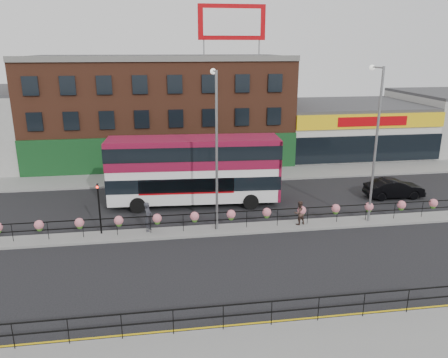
{
  "coord_description": "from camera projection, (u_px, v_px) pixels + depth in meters",
  "views": [
    {
      "loc": [
        -4.22,
        -25.09,
        11.12
      ],
      "look_at": [
        0.0,
        3.0,
        2.5
      ],
      "focal_mm": 35.0,
      "sensor_mm": 36.0,
      "label": 1
    }
  ],
  "objects": [
    {
      "name": "pedestrian_b",
      "position": [
        299.0,
        213.0,
        27.93
      ],
      "size": [
        1.1,
        1.03,
        1.57
      ],
      "primitive_type": "imported",
      "rotation": [
        0.0,
        0.0,
        3.44
      ],
      "color": "#432F27",
      "rests_on": "median"
    },
    {
      "name": "lamp_column_west",
      "position": [
        216.0,
        138.0,
        26.0
      ],
      "size": [
        0.35,
        1.71,
        9.74
      ],
      "color": "gray",
      "rests_on": "median"
    },
    {
      "name": "north_pavement",
      "position": [
        209.0,
        176.0,
        38.91
      ],
      "size": [
        60.0,
        4.0,
        0.15
      ],
      "primitive_type": "cube",
      "color": "gray",
      "rests_on": "ground"
    },
    {
      "name": "supermarket",
      "position": [
        345.0,
        127.0,
        47.91
      ],
      "size": [
        15.0,
        12.25,
        5.3
      ],
      "color": "silver",
      "rests_on": "ground"
    },
    {
      "name": "south_railing",
      "position": [
        223.0,
        312.0,
        17.45
      ],
      "size": [
        20.04,
        0.05,
        1.12
      ],
      "color": "black",
      "rests_on": "south_pavement"
    },
    {
      "name": "billboard",
      "position": [
        232.0,
        22.0,
        38.29
      ],
      "size": [
        6.0,
        0.29,
        4.4
      ],
      "color": "#AD0309",
      "rests_on": "brick_building"
    },
    {
      "name": "brick_building",
      "position": [
        160.0,
        108.0,
        44.4
      ],
      "size": [
        25.0,
        12.21,
        10.3
      ],
      "color": "brown",
      "rests_on": "ground"
    },
    {
      "name": "ground",
      "position": [
        231.0,
        230.0,
        27.58
      ],
      "size": [
        120.0,
        120.0,
        0.0
      ],
      "primitive_type": "plane",
      "color": "black",
      "rests_on": "ground"
    },
    {
      "name": "traffic_light_median",
      "position": [
        98.0,
        198.0,
        26.09
      ],
      "size": [
        0.15,
        0.28,
        3.65
      ],
      "color": "black",
      "rests_on": "median"
    },
    {
      "name": "lamp_column_east",
      "position": [
        375.0,
        132.0,
        27.25
      ],
      "size": [
        0.36,
        1.74,
        9.9
      ],
      "color": "gray",
      "rests_on": "median"
    },
    {
      "name": "yellow_line_outer",
      "position": [
        270.0,
        324.0,
        18.22
      ],
      "size": [
        60.0,
        0.1,
        0.01
      ],
      "primitive_type": "cube",
      "color": "gold",
      "rests_on": "ground"
    },
    {
      "name": "south_pavement",
      "position": [
        284.0,
        357.0,
        16.2
      ],
      "size": [
        60.0,
        4.0,
        0.15
      ],
      "primitive_type": "cube",
      "color": "gray",
      "rests_on": "ground"
    },
    {
      "name": "median_railing",
      "position": [
        231.0,
        215.0,
        27.27
      ],
      "size": [
        30.04,
        0.56,
        1.23
      ],
      "color": "black",
      "rests_on": "median"
    },
    {
      "name": "double_decker_bus",
      "position": [
        194.0,
        164.0,
        31.31
      ],
      "size": [
        12.41,
        3.62,
        4.96
      ],
      "color": "white",
      "rests_on": "ground"
    },
    {
      "name": "median",
      "position": [
        231.0,
        229.0,
        27.55
      ],
      "size": [
        60.0,
        1.6,
        0.15
      ],
      "primitive_type": "cube",
      "color": "gray",
      "rests_on": "ground"
    },
    {
      "name": "car",
      "position": [
        394.0,
        188.0,
        33.4
      ],
      "size": [
        1.68,
        4.48,
        1.46
      ],
      "primitive_type": "imported",
      "rotation": [
        0.0,
        0.0,
        1.55
      ],
      "color": "black",
      "rests_on": "ground"
    },
    {
      "name": "pedestrian_a",
      "position": [
        148.0,
        217.0,
        26.94
      ],
      "size": [
        0.91,
        0.81,
        1.85
      ],
      "primitive_type": "imported",
      "rotation": [
        0.0,
        0.0,
        1.29
      ],
      "color": "#2E2F37",
      "rests_on": "median"
    },
    {
      "name": "yellow_line_inner",
      "position": [
        269.0,
        322.0,
        18.4
      ],
      "size": [
        60.0,
        0.1,
        0.01
      ],
      "primitive_type": "cube",
      "color": "gold",
      "rests_on": "ground"
    }
  ]
}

